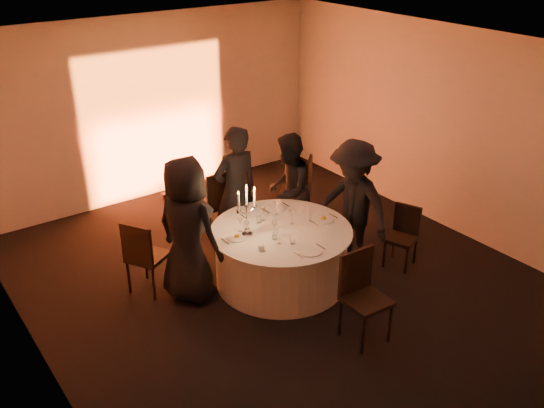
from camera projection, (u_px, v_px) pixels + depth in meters
floor at (281, 281)px, 7.96m from camera, size 7.00×7.00×0.00m
ceiling at (283, 51)px, 6.65m from camera, size 7.00×7.00×0.00m
wall_back at (154, 108)px, 9.86m from camera, size 7.00×0.00×7.00m
wall_left at (27, 249)px, 5.73m from camera, size 0.00×7.00×7.00m
wall_right at (446, 129)px, 8.88m from camera, size 0.00×7.00×7.00m
uplighter_fixture at (169, 195)px, 10.27m from camera, size 0.25×0.12×0.10m
banquet_table at (281, 256)px, 7.79m from camera, size 1.80×1.80×0.77m
chair_left at (143, 254)px, 7.49m from camera, size 0.60×0.60×1.00m
chair_back_left at (217, 200)px, 8.83m from camera, size 0.46×0.46×1.05m
chair_back_right at (301, 187)px, 9.25m from camera, size 0.65×0.65×1.05m
chair_right at (403, 233)px, 8.18m from camera, size 0.48×0.48×0.85m
chair_front at (362, 290)px, 6.71m from camera, size 0.48×0.48×1.05m
guest_left at (187, 230)px, 7.27m from camera, size 0.87×1.06×1.86m
guest_back_left at (236, 191)px, 8.31m from camera, size 0.68×0.45×1.85m
guest_back_right at (288, 189)px, 8.62m from camera, size 1.00×0.99×1.63m
guest_right at (353, 204)px, 8.01m from camera, size 0.83×1.24×1.78m
plate_left at (237, 236)px, 7.42m from camera, size 0.36×0.25×0.08m
plate_back_left at (255, 214)px, 8.01m from camera, size 0.36×0.28×0.01m
plate_back_right at (276, 208)px, 8.17m from camera, size 0.36×0.29×0.01m
plate_right at (323, 219)px, 7.86m from camera, size 0.36×0.28×0.08m
plate_front at (310, 251)px, 7.13m from camera, size 0.36×0.30×0.01m
coffee_cup at (261, 248)px, 7.15m from camera, size 0.11×0.11×0.07m
candelabra at (247, 218)px, 7.39m from camera, size 0.29×0.14×0.69m
wine_glass_a at (292, 214)px, 7.71m from camera, size 0.07×0.07×0.19m
wine_glass_b at (279, 234)px, 7.24m from camera, size 0.07×0.07×0.19m
wine_glass_c at (263, 211)px, 7.80m from camera, size 0.07×0.07×0.19m
wine_glass_d at (277, 205)px, 7.94m from camera, size 0.07×0.07×0.19m
wine_glass_e at (247, 226)px, 7.43m from camera, size 0.07×0.07×0.19m
wine_glass_f at (275, 226)px, 7.42m from camera, size 0.07×0.07×0.19m
wine_glass_g at (240, 222)px, 7.51m from camera, size 0.07×0.07×0.19m
tumbler_a at (246, 226)px, 7.61m from camera, size 0.07×0.07×0.09m
tumbler_b at (275, 236)px, 7.38m from camera, size 0.07×0.07×0.09m
tumbler_c at (293, 240)px, 7.28m from camera, size 0.07×0.07×0.09m
tumbler_d at (259, 219)px, 7.78m from camera, size 0.07×0.07×0.09m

